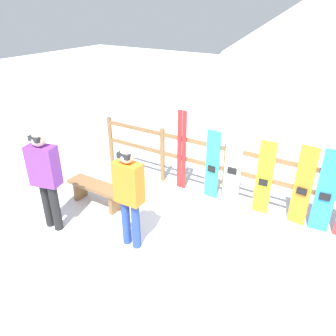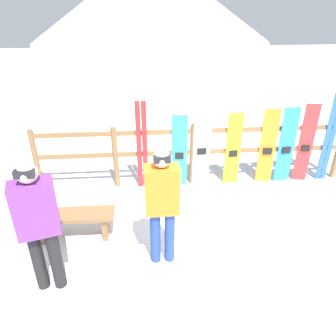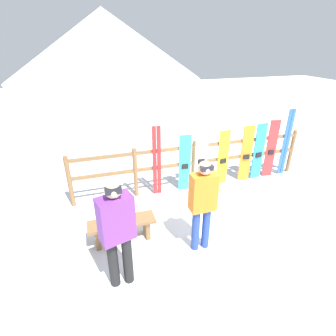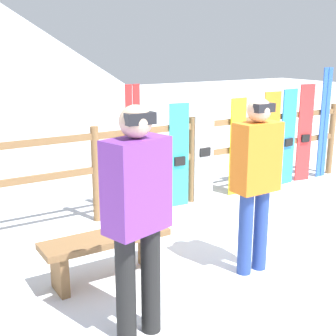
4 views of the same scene
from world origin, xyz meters
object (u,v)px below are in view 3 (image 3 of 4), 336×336
Objects in this scene: snowboard_yellow at (223,158)px; ski_pair_blue at (286,143)px; snowboard_cyan at (185,163)px; snowboard_orange at (246,154)px; snowboard_white at (201,158)px; ski_pair_red at (157,162)px; snowboard_red at (271,149)px; bench at (122,226)px; person_purple at (117,229)px; person_orange at (203,201)px; snowboard_blue at (259,152)px.

snowboard_yellow is 1.84m from ski_pair_blue.
ski_pair_blue reaches higher than snowboard_cyan.
snowboard_orange is at bearing 0.00° from snowboard_cyan.
ski_pair_red is at bearing 179.82° from snowboard_white.
snowboard_yellow is at bearing -180.00° from snowboard_orange.
snowboard_yellow is at bearing -179.99° from snowboard_red.
ski_pair_blue reaches higher than bench.
ski_pair_red is (1.19, 2.33, -0.17)m from person_purple.
ski_pair_blue is at bearing 0.17° from snowboard_orange.
snowboard_cyan is 0.91× the size of snowboard_red.
snowboard_yellow is (0.59, -0.00, -0.08)m from snowboard_white.
snowboard_cyan is at bearing 51.28° from person_purple.
person_orange is at bearing -136.62° from snowboard_orange.
snowboard_white is 1.11× the size of snowboard_yellow.
ski_pair_red reaches higher than snowboard_cyan.
snowboard_blue is at bearing 0.00° from snowboard_yellow.
person_purple is at bearing -99.27° from bench.
snowboard_white is 0.87× the size of ski_pair_blue.
snowboard_white reaches higher than snowboard_yellow.
snowboard_blue reaches higher than snowboard_orange.
snowboard_red is (0.73, 0.00, 0.04)m from snowboard_orange.
person_purple is 1.24× the size of snowboard_cyan.
ski_pair_blue is at bearing 26.39° from person_purple.
snowboard_cyan is at bearing 39.33° from bench.
person_purple is at bearing -128.72° from snowboard_cyan.
snowboard_yellow is 0.79× the size of ski_pair_blue.
snowboard_white is at bearing 180.00° from snowboard_blue.
snowboard_cyan is at bearing -0.29° from ski_pair_red.
person_purple reaches higher than bench.
snowboard_blue is 0.37m from snowboard_red.
ski_pair_blue is at bearing 0.11° from snowboard_yellow.
snowboard_yellow is at bearing 27.30° from bench.
snowboard_white reaches higher than snowboard_cyan.
person_purple is at bearing -149.08° from snowboard_blue.
snowboard_red is (0.37, 0.00, 0.03)m from snowboard_blue.
ski_pair_red is at bearing 179.93° from snowboard_blue.
snowboard_orange is (3.38, 1.41, 0.41)m from bench.
ski_pair_red is (-0.24, 1.99, -0.14)m from person_orange.
snowboard_cyan is (1.87, 2.33, -0.31)m from person_purple.
snowboard_red is 0.86× the size of ski_pair_blue.
snowboard_red is (4.11, 1.41, 0.45)m from bench.
person_purple is 1.19× the size of snowboard_orange.
person_purple is at bearing -166.46° from person_orange.
ski_pair_blue is at bearing 0.08° from snowboard_white.
person_orange is 2.01m from ski_pair_red.
snowboard_orange is at bearing -0.08° from ski_pair_red.
snowboard_red is at bearing 0.01° from snowboard_blue.
person_orange is at bearing -148.73° from ski_pair_blue.
ski_pair_blue is (2.84, 0.00, 0.20)m from snowboard_cyan.
person_orange is 1.19× the size of snowboard_yellow.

